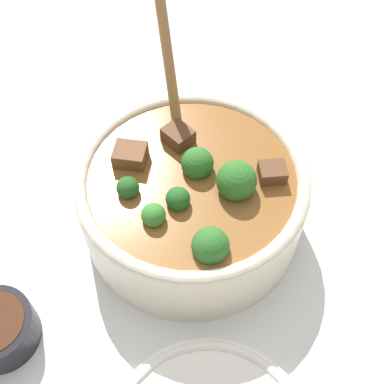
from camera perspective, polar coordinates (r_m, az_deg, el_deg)
ground_plane at (r=0.60m, az=0.00°, el=-3.57°), size 4.00×4.00×0.00m
stew_bowl at (r=0.56m, az=0.01°, el=-0.44°), size 0.26×0.31×0.28m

